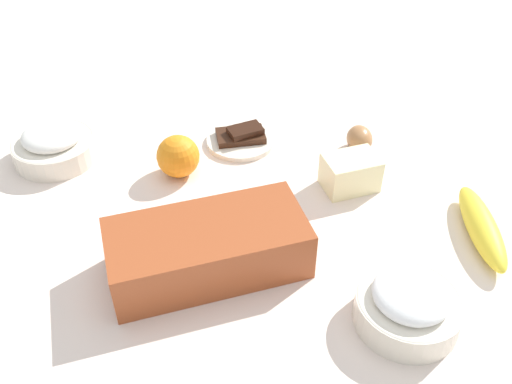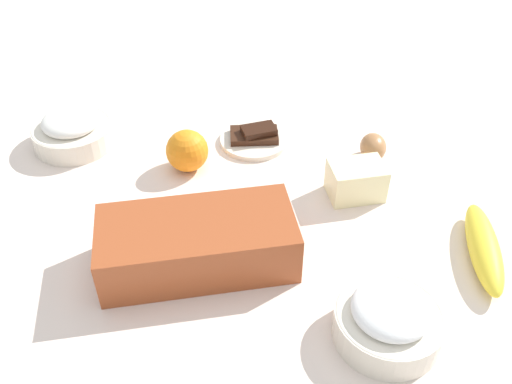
{
  "view_description": "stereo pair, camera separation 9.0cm",
  "coord_description": "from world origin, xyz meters",
  "px_view_note": "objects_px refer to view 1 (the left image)",
  "views": [
    {
      "loc": [
        -0.3,
        -0.62,
        0.61
      ],
      "look_at": [
        0.0,
        0.0,
        0.04
      ],
      "focal_mm": 39.5,
      "sensor_mm": 36.0,
      "label": 1
    },
    {
      "loc": [
        -0.22,
        -0.66,
        0.61
      ],
      "look_at": [
        0.0,
        0.0,
        0.04
      ],
      "focal_mm": 39.5,
      "sensor_mm": 36.0,
      "label": 2
    }
  ],
  "objects_px": {
    "loaf_pan": "(208,247)",
    "orange_fruit": "(178,156)",
    "banana": "(482,227)",
    "egg_near_butter": "(359,139)",
    "butter_block": "(350,173)",
    "sugar_bowl": "(409,305)",
    "chocolate_plate": "(241,138)",
    "flour_bowl": "(54,144)"
  },
  "relations": [
    {
      "from": "sugar_bowl",
      "to": "orange_fruit",
      "type": "xyz_separation_m",
      "value": [
        -0.16,
        0.43,
        0.01
      ]
    },
    {
      "from": "sugar_bowl",
      "to": "butter_block",
      "type": "bearing_deg",
      "value": 72.17
    },
    {
      "from": "banana",
      "to": "chocolate_plate",
      "type": "height_order",
      "value": "banana"
    },
    {
      "from": "banana",
      "to": "egg_near_butter",
      "type": "distance_m",
      "value": 0.28
    },
    {
      "from": "flour_bowl",
      "to": "loaf_pan",
      "type": "bearing_deg",
      "value": -68.1
    },
    {
      "from": "sugar_bowl",
      "to": "butter_block",
      "type": "distance_m",
      "value": 0.29
    },
    {
      "from": "flour_bowl",
      "to": "egg_near_butter",
      "type": "relative_size",
      "value": 2.51
    },
    {
      "from": "flour_bowl",
      "to": "banana",
      "type": "relative_size",
      "value": 0.79
    },
    {
      "from": "flour_bowl",
      "to": "orange_fruit",
      "type": "relative_size",
      "value": 1.99
    },
    {
      "from": "loaf_pan",
      "to": "butter_block",
      "type": "bearing_deg",
      "value": 22.31
    },
    {
      "from": "loaf_pan",
      "to": "flour_bowl",
      "type": "height_order",
      "value": "loaf_pan"
    },
    {
      "from": "flour_bowl",
      "to": "chocolate_plate",
      "type": "bearing_deg",
      "value": -17.28
    },
    {
      "from": "butter_block",
      "to": "chocolate_plate",
      "type": "relative_size",
      "value": 0.69
    },
    {
      "from": "orange_fruit",
      "to": "egg_near_butter",
      "type": "height_order",
      "value": "orange_fruit"
    },
    {
      "from": "loaf_pan",
      "to": "butter_block",
      "type": "distance_m",
      "value": 0.3
    },
    {
      "from": "butter_block",
      "to": "sugar_bowl",
      "type": "bearing_deg",
      "value": -107.83
    },
    {
      "from": "egg_near_butter",
      "to": "chocolate_plate",
      "type": "relative_size",
      "value": 0.46
    },
    {
      "from": "banana",
      "to": "egg_near_butter",
      "type": "xyz_separation_m",
      "value": [
        -0.04,
        0.28,
        0.0
      ]
    },
    {
      "from": "banana",
      "to": "orange_fruit",
      "type": "xyz_separation_m",
      "value": [
        -0.37,
        0.35,
        0.02
      ]
    },
    {
      "from": "banana",
      "to": "flour_bowl",
      "type": "bearing_deg",
      "value": 138.23
    },
    {
      "from": "flour_bowl",
      "to": "orange_fruit",
      "type": "distance_m",
      "value": 0.23
    },
    {
      "from": "butter_block",
      "to": "flour_bowl",
      "type": "bearing_deg",
      "value": 145.42
    },
    {
      "from": "banana",
      "to": "loaf_pan",
      "type": "bearing_deg",
      "value": 163.34
    },
    {
      "from": "flour_bowl",
      "to": "banana",
      "type": "distance_m",
      "value": 0.74
    },
    {
      "from": "sugar_bowl",
      "to": "egg_near_butter",
      "type": "bearing_deg",
      "value": 65.38
    },
    {
      "from": "flour_bowl",
      "to": "orange_fruit",
      "type": "height_order",
      "value": "orange_fruit"
    },
    {
      "from": "loaf_pan",
      "to": "banana",
      "type": "height_order",
      "value": "loaf_pan"
    },
    {
      "from": "chocolate_plate",
      "to": "orange_fruit",
      "type": "bearing_deg",
      "value": -163.91
    },
    {
      "from": "loaf_pan",
      "to": "orange_fruit",
      "type": "distance_m",
      "value": 0.24
    },
    {
      "from": "orange_fruit",
      "to": "banana",
      "type": "bearing_deg",
      "value": -44.0
    },
    {
      "from": "sugar_bowl",
      "to": "orange_fruit",
      "type": "height_order",
      "value": "orange_fruit"
    },
    {
      "from": "loaf_pan",
      "to": "orange_fruit",
      "type": "height_order",
      "value": "loaf_pan"
    },
    {
      "from": "orange_fruit",
      "to": "chocolate_plate",
      "type": "relative_size",
      "value": 0.58
    },
    {
      "from": "orange_fruit",
      "to": "butter_block",
      "type": "distance_m",
      "value": 0.3
    },
    {
      "from": "sugar_bowl",
      "to": "orange_fruit",
      "type": "distance_m",
      "value": 0.46
    },
    {
      "from": "butter_block",
      "to": "orange_fruit",
      "type": "bearing_deg",
      "value": 147.28
    },
    {
      "from": "egg_near_butter",
      "to": "chocolate_plate",
      "type": "bearing_deg",
      "value": 148.87
    },
    {
      "from": "egg_near_butter",
      "to": "chocolate_plate",
      "type": "xyz_separation_m",
      "value": [
        -0.19,
        0.11,
        -0.01
      ]
    },
    {
      "from": "flour_bowl",
      "to": "egg_near_butter",
      "type": "height_order",
      "value": "flour_bowl"
    },
    {
      "from": "egg_near_butter",
      "to": "loaf_pan",
      "type": "bearing_deg",
      "value": -156.57
    },
    {
      "from": "banana",
      "to": "butter_block",
      "type": "xyz_separation_m",
      "value": [
        -0.12,
        0.19,
        0.01
      ]
    },
    {
      "from": "sugar_bowl",
      "to": "banana",
      "type": "xyz_separation_m",
      "value": [
        0.2,
        0.08,
        -0.01
      ]
    }
  ]
}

